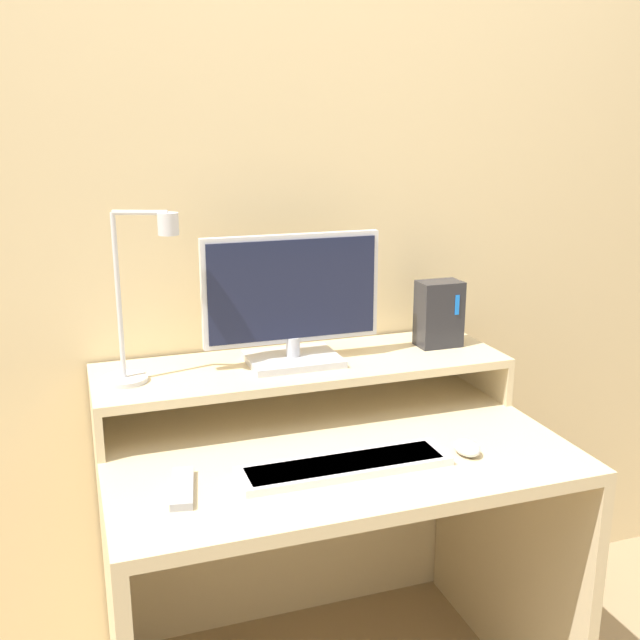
{
  "coord_description": "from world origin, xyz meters",
  "views": [
    {
      "loc": [
        -0.55,
        -1.18,
        1.47
      ],
      "look_at": [
        -0.01,
        0.4,
        1.02
      ],
      "focal_mm": 42.0,
      "sensor_mm": 36.0,
      "label": 1
    }
  ],
  "objects": [
    {
      "name": "monitor",
      "position": [
        -0.03,
        0.57,
        1.03
      ],
      "size": [
        0.46,
        0.18,
        0.33
      ],
      "color": "#BCBCC1",
      "rests_on": "monitor_shelf"
    },
    {
      "name": "monitor_shelf",
      "position": [
        0.0,
        0.57,
        0.85
      ],
      "size": [
        1.05,
        0.33,
        0.13
      ],
      "color": "beige",
      "rests_on": "desk"
    },
    {
      "name": "desk_lamp",
      "position": [
        -0.41,
        0.54,
        1.05
      ],
      "size": [
        0.2,
        0.12,
        0.41
      ],
      "color": "silver",
      "rests_on": "monitor_shelf"
    },
    {
      "name": "mouse",
      "position": [
        0.27,
        0.18,
        0.76
      ],
      "size": [
        0.05,
        0.08,
        0.03
      ],
      "color": "silver",
      "rests_on": "desk"
    },
    {
      "name": "desk",
      "position": [
        0.0,
        0.37,
        0.51
      ],
      "size": [
        1.05,
        0.73,
        0.74
      ],
      "color": "beige",
      "rests_on": "ground_plane"
    },
    {
      "name": "wall_back",
      "position": [
        0.0,
        0.77,
        1.25
      ],
      "size": [
        6.0,
        0.05,
        2.5
      ],
      "color": "beige",
      "rests_on": "ground_plane"
    },
    {
      "name": "remote_control",
      "position": [
        -0.37,
        0.22,
        0.75
      ],
      "size": [
        0.07,
        0.17,
        0.02
      ],
      "color": "#99999E",
      "rests_on": "desk"
    },
    {
      "name": "router_dock",
      "position": [
        0.4,
        0.58,
        0.96
      ],
      "size": [
        0.12,
        0.08,
        0.18
      ],
      "color": "#28282D",
      "rests_on": "monitor_shelf"
    },
    {
      "name": "keyboard",
      "position": [
        -0.02,
        0.2,
        0.75
      ],
      "size": [
        0.47,
        0.12,
        0.02
      ],
      "color": "silver",
      "rests_on": "desk"
    }
  ]
}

